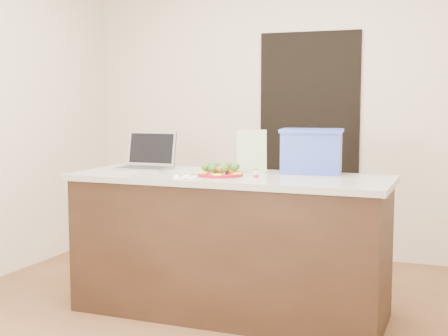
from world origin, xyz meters
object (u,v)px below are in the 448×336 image
at_px(plate, 221,174).
at_px(napkin, 184,177).
at_px(yogurt_bottle, 256,175).
at_px(chair, 271,222).
at_px(island, 230,244).
at_px(blue_box, 312,151).
at_px(laptop, 147,159).

xyz_separation_m(plate, napkin, (-0.18, -0.16, -0.01)).
distance_m(plate, yogurt_bottle, 0.29).
xyz_separation_m(napkin, yogurt_bottle, (0.45, 0.06, 0.02)).
xyz_separation_m(plate, chair, (0.10, 0.77, -0.44)).
height_order(napkin, yogurt_bottle, yogurt_bottle).
relative_size(island, yogurt_bottle, 30.70).
bearing_deg(chair, blue_box, -55.46).
height_order(laptop, blue_box, blue_box).
bearing_deg(yogurt_bottle, napkin, -172.60).
relative_size(yogurt_bottle, laptop, 0.18).
height_order(napkin, laptop, laptop).
distance_m(laptop, blue_box, 1.15).
xyz_separation_m(island, blue_box, (0.47, 0.29, 0.60)).
bearing_deg(napkin, chair, 73.22).
bearing_deg(yogurt_bottle, chair, 100.94).
bearing_deg(island, chair, 84.60).
relative_size(island, laptop, 5.51).
bearing_deg(island, plate, -114.51).
xyz_separation_m(plate, yogurt_bottle, (0.27, -0.10, 0.02)).
xyz_separation_m(island, yogurt_bottle, (0.24, -0.17, 0.49)).
distance_m(plate, napkin, 0.24).
xyz_separation_m(laptop, chair, (0.74, 0.57, -0.50)).
bearing_deg(chair, yogurt_bottle, -88.86).
xyz_separation_m(plate, blue_box, (0.50, 0.36, 0.14)).
distance_m(plate, chair, 0.90).
height_order(napkin, chair, napkin).
relative_size(island, napkin, 15.01).
distance_m(plate, blue_box, 0.63).
bearing_deg(island, napkin, -132.88).
bearing_deg(plate, laptop, 162.18).
xyz_separation_m(blue_box, chair, (-0.40, 0.41, -0.58)).
bearing_deg(blue_box, yogurt_bottle, -124.19).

